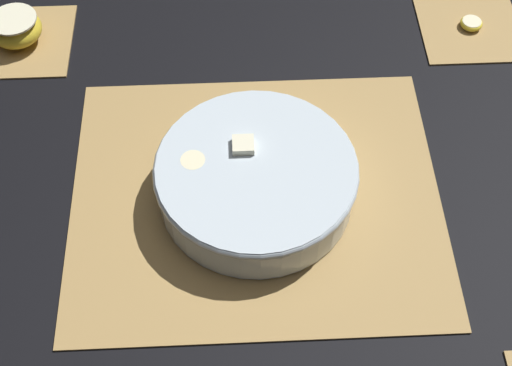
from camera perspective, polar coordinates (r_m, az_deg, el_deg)
The scene contains 7 objects.
ground_plane at distance 0.92m, azimuth 0.00°, elevation -1.10°, with size 6.00×6.00×0.00m, color black.
bamboo_mat_center at distance 0.92m, azimuth 0.00°, elevation -0.99°, with size 0.47×0.40×0.01m.
coaster_mat_far_left at distance 1.16m, azimuth -18.31°, elevation 10.74°, with size 0.15×0.15×0.01m.
coaster_mat_far_right at distance 1.17m, azimuth 16.76°, elevation 11.87°, with size 0.15×0.15×0.01m.
fruit_salad_bowl at distance 0.89m, azimuth -0.05°, elevation 0.40°, with size 0.25×0.25×0.07m.
apple_half at distance 1.14m, azimuth -18.64°, elevation 11.63°, with size 0.08×0.08×0.04m.
banana_coin_single at distance 1.17m, azimuth 16.84°, elevation 12.14°, with size 0.03×0.03×0.01m.
Camera 1 is at (-0.02, -0.52, 0.76)m, focal length 50.00 mm.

